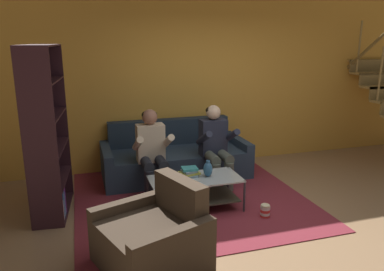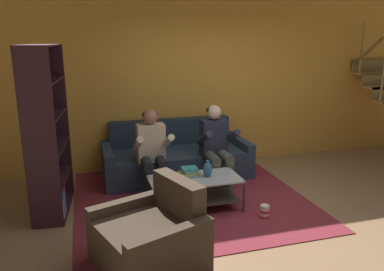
{
  "view_description": "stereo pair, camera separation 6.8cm",
  "coord_description": "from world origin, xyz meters",
  "px_view_note": "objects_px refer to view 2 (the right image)",
  "views": [
    {
      "loc": [
        -2.01,
        -3.5,
        2.09
      ],
      "look_at": [
        -0.64,
        0.96,
        0.89
      ],
      "focal_mm": 35.0,
      "sensor_mm": 36.0,
      "label": 1
    },
    {
      "loc": [
        -1.94,
        -3.51,
        2.09
      ],
      "look_at": [
        -0.64,
        0.96,
        0.89
      ],
      "focal_mm": 35.0,
      "sensor_mm": 36.0,
      "label": 2
    }
  ],
  "objects_px": {
    "bookshelf": "(44,145)",
    "armchair": "(151,238)",
    "couch": "(176,158)",
    "person_seated_left": "(152,149)",
    "book_stack": "(189,172)",
    "vase": "(208,169)",
    "coffee_table": "(194,189)",
    "popcorn_tub": "(265,211)",
    "person_seated_right": "(216,143)"
  },
  "relations": [
    {
      "from": "bookshelf",
      "to": "armchair",
      "type": "distance_m",
      "value": 1.9
    },
    {
      "from": "couch",
      "to": "person_seated_left",
      "type": "height_order",
      "value": "person_seated_left"
    },
    {
      "from": "book_stack",
      "to": "bookshelf",
      "type": "relative_size",
      "value": 0.13
    },
    {
      "from": "couch",
      "to": "vase",
      "type": "xyz_separation_m",
      "value": [
        0.11,
        -1.25,
        0.24
      ]
    },
    {
      "from": "vase",
      "to": "armchair",
      "type": "relative_size",
      "value": 0.18
    },
    {
      "from": "coffee_table",
      "to": "bookshelf",
      "type": "xyz_separation_m",
      "value": [
        -1.74,
        0.45,
        0.58
      ]
    },
    {
      "from": "person_seated_left",
      "to": "popcorn_tub",
      "type": "bearing_deg",
      "value": -45.42
    },
    {
      "from": "book_stack",
      "to": "popcorn_tub",
      "type": "bearing_deg",
      "value": -35.34
    },
    {
      "from": "person_seated_right",
      "to": "coffee_table",
      "type": "xyz_separation_m",
      "value": [
        -0.54,
        -0.69,
        -0.36
      ]
    },
    {
      "from": "couch",
      "to": "popcorn_tub",
      "type": "bearing_deg",
      "value": -68.61
    },
    {
      "from": "person_seated_right",
      "to": "popcorn_tub",
      "type": "distance_m",
      "value": 1.3
    },
    {
      "from": "person_seated_left",
      "to": "person_seated_right",
      "type": "distance_m",
      "value": 0.93
    },
    {
      "from": "person_seated_left",
      "to": "armchair",
      "type": "distance_m",
      "value": 1.8
    },
    {
      "from": "book_stack",
      "to": "couch",
      "type": "bearing_deg",
      "value": 84.64
    },
    {
      "from": "couch",
      "to": "book_stack",
      "type": "relative_size",
      "value": 8.42
    },
    {
      "from": "couch",
      "to": "popcorn_tub",
      "type": "xyz_separation_m",
      "value": [
        0.68,
        -1.73,
        -0.19
      ]
    },
    {
      "from": "person_seated_right",
      "to": "book_stack",
      "type": "height_order",
      "value": "person_seated_right"
    },
    {
      "from": "coffee_table",
      "to": "vase",
      "type": "distance_m",
      "value": 0.3
    },
    {
      "from": "person_seated_right",
      "to": "couch",
      "type": "bearing_deg",
      "value": 129.29
    },
    {
      "from": "couch",
      "to": "armchair",
      "type": "xyz_separation_m",
      "value": [
        -0.8,
        -2.3,
        -0.0
      ]
    },
    {
      "from": "couch",
      "to": "book_stack",
      "type": "distance_m",
      "value": 1.19
    },
    {
      "from": "person_seated_right",
      "to": "book_stack",
      "type": "distance_m",
      "value": 0.85
    },
    {
      "from": "popcorn_tub",
      "to": "coffee_table",
      "type": "bearing_deg",
      "value": 148.19
    },
    {
      "from": "coffee_table",
      "to": "vase",
      "type": "height_order",
      "value": "vase"
    },
    {
      "from": "person_seated_left",
      "to": "person_seated_right",
      "type": "relative_size",
      "value": 0.99
    },
    {
      "from": "couch",
      "to": "person_seated_left",
      "type": "bearing_deg",
      "value": -129.24
    },
    {
      "from": "armchair",
      "to": "person_seated_left",
      "type": "bearing_deg",
      "value": 79.03
    },
    {
      "from": "vase",
      "to": "person_seated_right",
      "type": "bearing_deg",
      "value": 62.3
    },
    {
      "from": "person_seated_left",
      "to": "person_seated_right",
      "type": "bearing_deg",
      "value": 0.06
    },
    {
      "from": "person_seated_right",
      "to": "vase",
      "type": "height_order",
      "value": "person_seated_right"
    },
    {
      "from": "coffee_table",
      "to": "person_seated_right",
      "type": "bearing_deg",
      "value": 52.1
    },
    {
      "from": "book_stack",
      "to": "popcorn_tub",
      "type": "relative_size",
      "value": 1.51
    },
    {
      "from": "book_stack",
      "to": "bookshelf",
      "type": "xyz_separation_m",
      "value": [
        -1.71,
        0.35,
        0.39
      ]
    },
    {
      "from": "vase",
      "to": "armchair",
      "type": "height_order",
      "value": "armchair"
    },
    {
      "from": "couch",
      "to": "vase",
      "type": "relative_size",
      "value": 10.69
    },
    {
      "from": "person_seated_left",
      "to": "popcorn_tub",
      "type": "height_order",
      "value": "person_seated_left"
    },
    {
      "from": "vase",
      "to": "coffee_table",
      "type": "bearing_deg",
      "value": -176.11
    },
    {
      "from": "person_seated_right",
      "to": "coffee_table",
      "type": "height_order",
      "value": "person_seated_right"
    },
    {
      "from": "couch",
      "to": "person_seated_right",
      "type": "relative_size",
      "value": 1.9
    },
    {
      "from": "couch",
      "to": "person_seated_right",
      "type": "xyz_separation_m",
      "value": [
        0.46,
        -0.57,
        0.36
      ]
    },
    {
      "from": "couch",
      "to": "person_seated_left",
      "type": "distance_m",
      "value": 0.82
    },
    {
      "from": "person_seated_left",
      "to": "armchair",
      "type": "bearing_deg",
      "value": -100.97
    },
    {
      "from": "person_seated_left",
      "to": "vase",
      "type": "relative_size",
      "value": 5.58
    },
    {
      "from": "couch",
      "to": "person_seated_right",
      "type": "distance_m",
      "value": 0.82
    },
    {
      "from": "book_stack",
      "to": "coffee_table",
      "type": "bearing_deg",
      "value": -69.11
    },
    {
      "from": "coffee_table",
      "to": "armchair",
      "type": "height_order",
      "value": "armchair"
    },
    {
      "from": "bookshelf",
      "to": "popcorn_tub",
      "type": "xyz_separation_m",
      "value": [
        2.49,
        -0.91,
        -0.77
      ]
    },
    {
      "from": "coffee_table",
      "to": "person_seated_left",
      "type": "bearing_deg",
      "value": 119.4
    },
    {
      "from": "popcorn_tub",
      "to": "vase",
      "type": "bearing_deg",
      "value": 139.96
    },
    {
      "from": "bookshelf",
      "to": "book_stack",
      "type": "bearing_deg",
      "value": -11.73
    }
  ]
}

